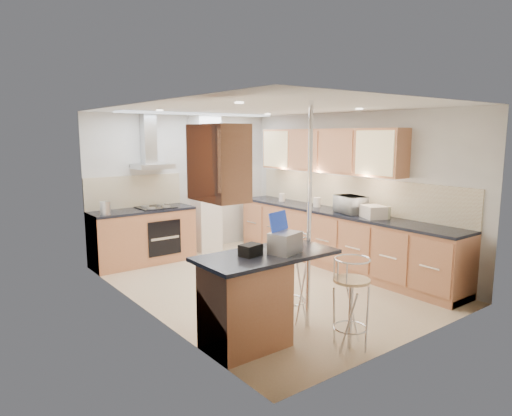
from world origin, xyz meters
TOP-DOWN VIEW (x-y plane):
  - ground at (0.00, 0.00)m, footprint 4.80×4.80m
  - room_shell at (0.32, 0.38)m, footprint 3.64×4.84m
  - right_counter at (1.50, 0.00)m, footprint 0.63×4.40m
  - back_counter at (-0.95, 2.10)m, footprint 1.70×0.63m
  - peninsula at (-1.12, -1.45)m, footprint 1.47×0.72m
  - microwave at (1.50, -0.27)m, footprint 0.44×0.56m
  - laptop at (-0.96, -1.55)m, footprint 0.37×0.32m
  - bag at (-1.31, -1.42)m, footprint 0.24×0.20m
  - bar_stool_near at (-0.56, -2.10)m, footprint 0.45×0.45m
  - bar_stool_end at (-0.57, -1.19)m, footprint 0.59×0.59m
  - jar_a at (1.53, 0.51)m, footprint 0.14×0.14m
  - jar_b at (1.49, 1.38)m, footprint 0.11×0.11m
  - jar_c at (1.56, -0.90)m, footprint 0.14×0.14m
  - jar_d at (1.45, -0.59)m, footprint 0.13×0.13m
  - bread_bin at (1.45, -0.75)m, footprint 0.40×0.44m
  - kettle at (-1.62, 1.93)m, footprint 0.16×0.16m

SIDE VIEW (x-z plane):
  - ground at x=0.00m, z-range 0.00..0.00m
  - back_counter at x=-0.95m, z-range 0.00..0.92m
  - right_counter at x=1.50m, z-range 0.00..0.92m
  - bar_stool_near at x=-0.56m, z-range 0.00..0.95m
  - peninsula at x=-1.12m, z-range 0.01..0.95m
  - bar_stool_end at x=-0.57m, z-range 0.00..1.03m
  - jar_d at x=1.45m, z-range 0.92..1.06m
  - jar_b at x=1.49m, z-range 0.92..1.07m
  - bag at x=-1.31m, z-range 0.94..1.06m
  - jar_a at x=1.53m, z-range 0.92..1.09m
  - jar_c at x=1.56m, z-range 0.92..1.10m
  - bread_bin at x=1.45m, z-range 0.92..1.11m
  - kettle at x=-1.62m, z-range 0.92..1.13m
  - laptop at x=-0.96m, z-range 0.94..1.16m
  - microwave at x=1.50m, z-range 0.92..1.20m
  - room_shell at x=0.32m, z-range 0.29..2.80m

